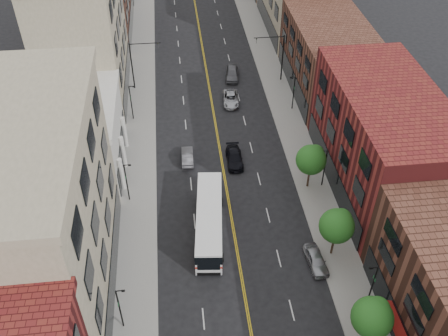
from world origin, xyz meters
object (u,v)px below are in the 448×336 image
object	(u,v)px
car_lane_behind	(187,156)
car_lane_b	(231,99)
car_parked_far	(316,260)
car_lane_c	(232,73)
car_lane_a	(234,158)
city_bus	(209,219)

from	to	relation	value
car_lane_behind	car_lane_b	xyz separation A→B (m)	(6.86, 12.31, 0.01)
car_parked_far	car_lane_c	bearing A→B (deg)	90.63
car_lane_b	car_lane_a	bearing A→B (deg)	-90.49
car_parked_far	car_lane_behind	bearing A→B (deg)	118.37
car_lane_b	car_lane_c	size ratio (longest dim) A/B	1.00
car_parked_far	car_lane_a	distance (m)	17.53
city_bus	car_parked_far	xyz separation A→B (m)	(9.91, -5.54, -1.07)
city_bus	car_lane_b	bearing A→B (deg)	83.59
car_parked_far	car_lane_behind	size ratio (longest dim) A/B	1.04
city_bus	car_lane_a	world-z (taller)	city_bus
car_parked_far	car_lane_behind	world-z (taller)	car_parked_far
city_bus	car_lane_c	bearing A→B (deg)	84.35
car_lane_c	car_lane_a	bearing A→B (deg)	-88.61
car_lane_a	car_lane_b	xyz separation A→B (m)	(1.20, 13.29, -0.02)
city_bus	car_lane_behind	size ratio (longest dim) A/B	3.05
car_parked_far	car_lane_a	xyz separation A→B (m)	(-5.90, 16.51, -0.02)
car_lane_a	car_lane_c	xyz separation A→B (m)	(2.24, 20.13, 0.13)
city_bus	car_lane_behind	bearing A→B (deg)	103.56
car_parked_far	car_lane_c	world-z (taller)	car_lane_c
car_lane_a	car_lane_b	bearing A→B (deg)	85.49
car_lane_c	car_lane_b	bearing A→B (deg)	-90.90
car_parked_far	car_lane_a	size ratio (longest dim) A/B	0.87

